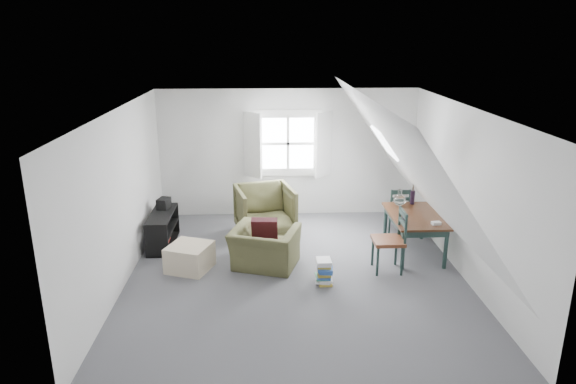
{
  "coord_description": "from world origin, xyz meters",
  "views": [
    {
      "loc": [
        -0.43,
        -7.04,
        3.51
      ],
      "look_at": [
        -0.09,
        0.6,
        1.12
      ],
      "focal_mm": 32.0,
      "sensor_mm": 36.0,
      "label": 1
    }
  ],
  "objects_px": {
    "dining_table": "(415,220)",
    "media_shelf": "(162,231)",
    "armchair_near": "(265,266)",
    "dining_chair_far": "(398,209)",
    "dining_chair_near": "(391,240)",
    "magazine_stack": "(324,272)",
    "ottoman": "(190,257)",
    "armchair_far": "(265,234)"
  },
  "relations": [
    {
      "from": "armchair_far",
      "to": "dining_table",
      "type": "distance_m",
      "value": 2.68
    },
    {
      "from": "ottoman",
      "to": "armchair_far",
      "type": "bearing_deg",
      "value": 49.95
    },
    {
      "from": "armchair_far",
      "to": "dining_chair_far",
      "type": "height_order",
      "value": "dining_chair_far"
    },
    {
      "from": "media_shelf",
      "to": "magazine_stack",
      "type": "distance_m",
      "value": 3.02
    },
    {
      "from": "dining_table",
      "to": "dining_chair_far",
      "type": "distance_m",
      "value": 0.92
    },
    {
      "from": "armchair_near",
      "to": "armchair_far",
      "type": "bearing_deg",
      "value": -72.32
    },
    {
      "from": "dining_table",
      "to": "dining_chair_near",
      "type": "relative_size",
      "value": 1.38
    },
    {
      "from": "armchair_far",
      "to": "dining_chair_near",
      "type": "bearing_deg",
      "value": -52.86
    },
    {
      "from": "dining_chair_near",
      "to": "media_shelf",
      "type": "bearing_deg",
      "value": -115.54
    },
    {
      "from": "dining_chair_far",
      "to": "media_shelf",
      "type": "xyz_separation_m",
      "value": [
        -4.15,
        -0.42,
        -0.19
      ]
    },
    {
      "from": "armchair_far",
      "to": "media_shelf",
      "type": "relative_size",
      "value": 0.88
    },
    {
      "from": "armchair_near",
      "to": "dining_chair_far",
      "type": "bearing_deg",
      "value": -133.2
    },
    {
      "from": "armchair_far",
      "to": "magazine_stack",
      "type": "xyz_separation_m",
      "value": [
        0.86,
        -1.94,
        0.18
      ]
    },
    {
      "from": "ottoman",
      "to": "magazine_stack",
      "type": "xyz_separation_m",
      "value": [
        2.02,
        -0.56,
        -0.02
      ]
    },
    {
      "from": "armchair_near",
      "to": "magazine_stack",
      "type": "relative_size",
      "value": 2.66
    },
    {
      "from": "armchair_near",
      "to": "dining_chair_near",
      "type": "height_order",
      "value": "dining_chair_near"
    },
    {
      "from": "armchair_far",
      "to": "magazine_stack",
      "type": "bearing_deg",
      "value": -79.84
    },
    {
      "from": "ottoman",
      "to": "media_shelf",
      "type": "bearing_deg",
      "value": 122.01
    },
    {
      "from": "ottoman",
      "to": "dining_table",
      "type": "height_order",
      "value": "dining_table"
    },
    {
      "from": "armchair_near",
      "to": "media_shelf",
      "type": "xyz_separation_m",
      "value": [
        -1.75,
        0.91,
        0.26
      ]
    },
    {
      "from": "armchair_near",
      "to": "media_shelf",
      "type": "bearing_deg",
      "value": -9.63
    },
    {
      "from": "ottoman",
      "to": "magazine_stack",
      "type": "relative_size",
      "value": 1.63
    },
    {
      "from": "dining_chair_far",
      "to": "dining_chair_near",
      "type": "bearing_deg",
      "value": 51.22
    },
    {
      "from": "dining_chair_far",
      "to": "armchair_far",
      "type": "bearing_deg",
      "value": -21.37
    },
    {
      "from": "armchair_near",
      "to": "media_shelf",
      "type": "relative_size",
      "value": 0.87
    },
    {
      "from": "dining_table",
      "to": "media_shelf",
      "type": "bearing_deg",
      "value": 178.11
    },
    {
      "from": "dining_chair_near",
      "to": "media_shelf",
      "type": "relative_size",
      "value": 0.87
    },
    {
      "from": "armchair_near",
      "to": "dining_chair_near",
      "type": "relative_size",
      "value": 1.0
    },
    {
      "from": "dining_chair_near",
      "to": "magazine_stack",
      "type": "distance_m",
      "value": 1.16
    },
    {
      "from": "armchair_far",
      "to": "media_shelf",
      "type": "height_order",
      "value": "media_shelf"
    },
    {
      "from": "dining_chair_far",
      "to": "media_shelf",
      "type": "distance_m",
      "value": 4.18
    },
    {
      "from": "ottoman",
      "to": "media_shelf",
      "type": "xyz_separation_m",
      "value": [
        -0.59,
        0.95,
        0.06
      ]
    },
    {
      "from": "dining_table",
      "to": "media_shelf",
      "type": "distance_m",
      "value": 4.24
    },
    {
      "from": "armchair_near",
      "to": "media_shelf",
      "type": "distance_m",
      "value": 1.99
    },
    {
      "from": "armchair_near",
      "to": "dining_table",
      "type": "relative_size",
      "value": 0.73
    },
    {
      "from": "armchair_near",
      "to": "dining_chair_far",
      "type": "distance_m",
      "value": 2.78
    },
    {
      "from": "dining_chair_far",
      "to": "media_shelf",
      "type": "bearing_deg",
      "value": -15.23
    },
    {
      "from": "dining_table",
      "to": "dining_chair_far",
      "type": "height_order",
      "value": "dining_chair_far"
    },
    {
      "from": "ottoman",
      "to": "media_shelf",
      "type": "distance_m",
      "value": 1.12
    },
    {
      "from": "armchair_near",
      "to": "ottoman",
      "type": "relative_size",
      "value": 1.63
    },
    {
      "from": "armchair_far",
      "to": "dining_chair_near",
      "type": "xyz_separation_m",
      "value": [
        1.9,
        -1.55,
        0.51
      ]
    },
    {
      "from": "dining_table",
      "to": "magazine_stack",
      "type": "xyz_separation_m",
      "value": [
        -1.59,
        -1.01,
        -0.4
      ]
    }
  ]
}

